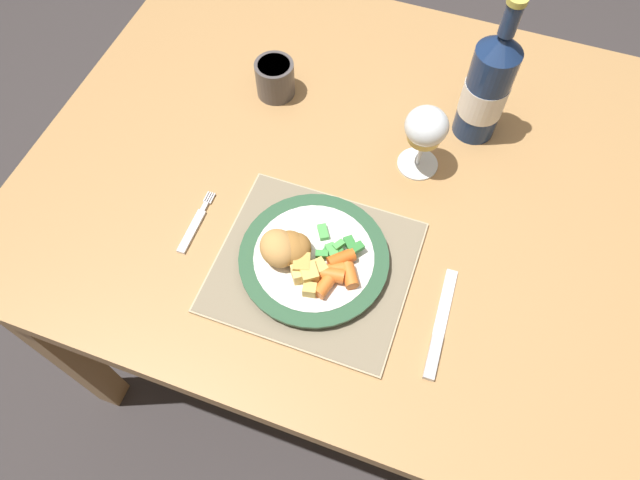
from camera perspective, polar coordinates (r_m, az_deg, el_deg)
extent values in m
plane|color=#383333|center=(1.68, 1.77, -7.96)|extent=(6.00, 6.00, 0.00)
cube|color=#AD7F4C|center=(1.05, 2.83, 6.80)|extent=(1.12, 0.93, 0.04)
cube|color=#AD7F4C|center=(1.40, -24.14, -10.03)|extent=(0.06, 0.06, 0.70)
cube|color=#AD7F4C|center=(1.71, -9.93, 14.30)|extent=(0.06, 0.06, 0.70)
cube|color=#AD7F4C|center=(1.62, 24.42, 4.46)|extent=(0.06, 0.06, 0.70)
cube|color=tan|center=(0.92, -0.63, -2.66)|extent=(0.31, 0.28, 0.01)
cube|color=#807259|center=(0.92, -0.63, -2.56)|extent=(0.30, 0.27, 0.00)
cylinder|color=white|center=(0.92, -0.61, -2.00)|extent=(0.20, 0.20, 0.01)
cylinder|color=#2D5638|center=(0.91, -0.62, -1.74)|extent=(0.24, 0.24, 0.01)
cylinder|color=white|center=(0.91, -0.62, -1.63)|extent=(0.19, 0.19, 0.00)
ellipsoid|color=#A87033|center=(0.89, -2.61, -0.90)|extent=(0.07, 0.07, 0.04)
ellipsoid|color=#A87033|center=(0.89, -2.92, -0.79)|extent=(0.08, 0.08, 0.04)
ellipsoid|color=tan|center=(0.89, -4.17, -0.82)|extent=(0.09, 0.09, 0.05)
ellipsoid|color=tan|center=(0.89, -3.35, -0.72)|extent=(0.07, 0.07, 0.03)
cube|color=#338438|center=(0.90, 1.65, -1.51)|extent=(0.02, 0.03, 0.01)
cube|color=#338438|center=(0.91, 3.07, -0.42)|extent=(0.03, 0.03, 0.01)
cube|color=#4CA84C|center=(0.90, 1.88, -0.50)|extent=(0.02, 0.02, 0.01)
cube|color=green|center=(0.89, 0.18, -1.43)|extent=(0.02, 0.02, 0.01)
cube|color=#4CA84C|center=(0.92, 0.31, 0.80)|extent=(0.03, 0.03, 0.01)
cube|color=#4CA84C|center=(0.90, 1.23, -1.13)|extent=(0.03, 0.03, 0.01)
cube|color=#338438|center=(0.88, 2.72, -2.62)|extent=(0.02, 0.02, 0.01)
cube|color=#338438|center=(0.90, 3.65, -0.81)|extent=(0.03, 0.03, 0.01)
cube|color=#338438|center=(0.90, 0.93, -1.15)|extent=(0.02, 0.01, 0.01)
cylinder|color=orange|center=(0.88, 1.05, -3.03)|extent=(0.05, 0.04, 0.02)
cylinder|color=orange|center=(0.89, 2.15, -1.89)|extent=(0.05, 0.05, 0.02)
cylinder|color=orange|center=(0.88, 0.85, -3.42)|extent=(0.05, 0.03, 0.02)
cylinder|color=orange|center=(0.88, 3.00, -3.56)|extent=(0.04, 0.04, 0.02)
cylinder|color=orange|center=(0.87, 0.36, -4.71)|extent=(0.03, 0.04, 0.02)
cube|color=silver|center=(0.98, -12.71, 0.85)|extent=(0.02, 0.09, 0.01)
cube|color=silver|center=(1.00, -11.47, 3.27)|extent=(0.01, 0.02, 0.01)
cube|color=silver|center=(1.01, -10.70, 4.09)|extent=(0.00, 0.02, 0.00)
cube|color=silver|center=(1.01, -10.90, 4.15)|extent=(0.00, 0.02, 0.00)
cube|color=silver|center=(1.01, -11.11, 4.21)|extent=(0.00, 0.02, 0.00)
cube|color=silver|center=(1.01, -11.31, 4.27)|extent=(0.00, 0.02, 0.00)
cube|color=silver|center=(0.92, 12.41, -6.12)|extent=(0.02, 0.12, 0.00)
cube|color=#B2B2B7|center=(0.88, 11.25, -11.41)|extent=(0.02, 0.07, 0.01)
cylinder|color=silver|center=(1.05, 9.72, 7.52)|extent=(0.07, 0.07, 0.00)
cylinder|color=silver|center=(1.02, 10.02, 8.74)|extent=(0.01, 0.01, 0.07)
ellipsoid|color=silver|center=(0.97, 10.62, 11.15)|extent=(0.07, 0.07, 0.06)
cylinder|color=#EACC66|center=(0.98, 10.46, 10.53)|extent=(0.06, 0.06, 0.03)
cylinder|color=navy|center=(1.06, 16.17, 13.90)|extent=(0.08, 0.08, 0.19)
cone|color=navy|center=(0.99, 17.80, 18.26)|extent=(0.08, 0.08, 0.03)
cylinder|color=navy|center=(0.96, 18.57, 20.24)|extent=(0.03, 0.03, 0.06)
cylinder|color=#BFB74C|center=(0.94, 19.17, 21.74)|extent=(0.03, 0.03, 0.01)
cylinder|color=white|center=(1.06, 16.04, 13.56)|extent=(0.08, 0.08, 0.07)
cube|color=gold|center=(0.88, -1.66, -2.59)|extent=(0.03, 0.04, 0.03)
cube|color=#DBB256|center=(0.87, -1.04, -4.99)|extent=(0.02, 0.02, 0.02)
cube|color=#DBB256|center=(0.87, -1.10, -3.43)|extent=(0.04, 0.04, 0.03)
cube|color=#E5BC66|center=(0.88, -2.02, -3.42)|extent=(0.03, 0.03, 0.02)
cube|color=#E5BC66|center=(0.88, -1.62, -3.19)|extent=(0.03, 0.03, 0.02)
cube|color=#DBB256|center=(0.88, -0.06, -2.82)|extent=(0.03, 0.03, 0.02)
cylinder|color=#4C4747|center=(1.13, -4.52, 15.80)|extent=(0.07, 0.07, 0.07)
cylinder|color=#2A2727|center=(1.11, -4.63, 16.95)|extent=(0.06, 0.06, 0.01)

